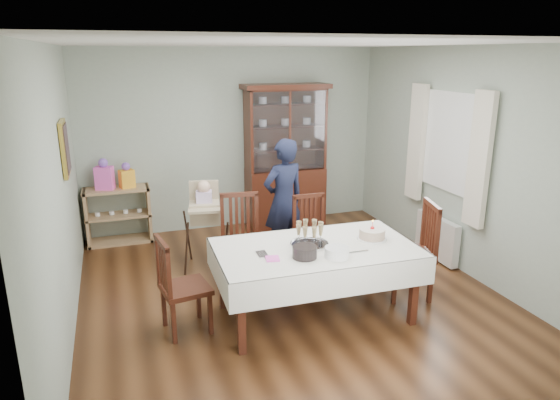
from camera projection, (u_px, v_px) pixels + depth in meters
name	position (u px, v px, depth m)	size (l,w,h in m)	color
floor	(289.00, 293.00, 5.65)	(5.00, 5.00, 0.00)	#593319
room_shell	(274.00, 136.00, 5.65)	(5.00, 5.00, 5.00)	#9EAA99
dining_table	(315.00, 281.00, 5.06)	(2.03, 1.21, 0.76)	#421910
china_cabinet	(285.00, 154.00, 7.61)	(1.30, 0.48, 2.18)	#421910
sideboard	(119.00, 215.00, 7.06)	(0.90, 0.38, 0.80)	tan
picture_frame	(65.00, 148.00, 5.22)	(0.04, 0.48, 0.58)	gold
window	(450.00, 142.00, 6.16)	(0.04, 1.02, 1.22)	white
curtain_left	(479.00, 160.00, 5.61)	(0.07, 0.30, 1.55)	silver
curtain_right	(417.00, 142.00, 6.74)	(0.07, 0.30, 1.55)	silver
radiator	(437.00, 237.00, 6.50)	(0.10, 0.80, 0.55)	white
chair_far_left	(242.00, 258.00, 5.81)	(0.54, 0.54, 1.05)	#421910
chair_far_right	(313.00, 251.00, 6.09)	(0.43, 0.43, 0.96)	#421910
chair_end_left	(184.00, 303.00, 4.81)	(0.49, 0.49, 0.97)	#421910
chair_end_right	(409.00, 268.00, 5.52)	(0.59, 0.59, 1.07)	#421910
woman	(284.00, 201.00, 6.34)	(0.58, 0.38, 1.60)	black
high_chair	(206.00, 233.00, 6.28)	(0.58, 0.58, 1.11)	black
champagne_tray	(310.00, 238.00, 4.98)	(0.39, 0.39, 0.24)	silver
birthday_cake	(372.00, 234.00, 5.14)	(0.31, 0.31, 0.21)	white
plate_stack_dark	(305.00, 252.00, 4.68)	(0.24, 0.24, 0.11)	black
plate_stack_white	(337.00, 252.00, 4.68)	(0.23, 0.23, 0.10)	white
napkin_stack	(272.00, 259.00, 4.65)	(0.12, 0.12, 0.02)	#FF5DD2
cutlery	(258.00, 254.00, 4.75)	(0.12, 0.17, 0.01)	silver
cake_knife	(356.00, 252.00, 4.81)	(0.26, 0.02, 0.01)	silver
gift_bag_pink	(104.00, 176.00, 6.84)	(0.27, 0.22, 0.44)	#FF5DD2
gift_bag_orange	(127.00, 176.00, 6.94)	(0.23, 0.19, 0.36)	#F4A726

